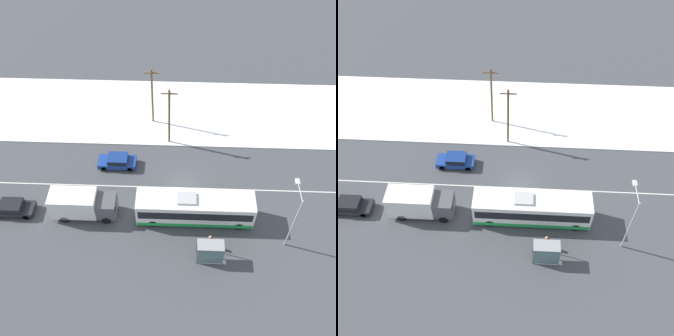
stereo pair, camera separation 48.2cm
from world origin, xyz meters
TOP-DOWN VIEW (x-y plane):
  - ground_plane at (0.00, 0.00)m, footprint 120.00×120.00m
  - snow_lot at (0.00, 12.21)m, footprint 80.00×12.12m
  - lane_marking_center at (0.00, 0.00)m, footprint 60.00×0.12m
  - city_bus at (1.26, -3.73)m, footprint 11.34×2.57m
  - box_truck at (-9.79, -3.64)m, footprint 6.42×2.30m
  - sedan_car at (-7.17, 2.93)m, footprint 4.16×1.80m
  - parked_car_near_truck at (-16.85, -3.72)m, footprint 4.15×1.80m
  - pedestrian_at_stop at (2.65, -6.91)m, footprint 0.64×0.29m
  - bus_shelter at (2.60, -8.39)m, footprint 2.41×1.20m
  - streetlamp at (9.81, -5.92)m, footprint 0.36×2.62m
  - utility_pole_roadside at (-1.61, 6.80)m, footprint 1.80×0.24m
  - utility_pole_snowlot at (-3.70, 10.26)m, footprint 1.80×0.24m

SIDE VIEW (x-z plane):
  - ground_plane at x=0.00m, z-range 0.00..0.00m
  - lane_marking_center at x=0.00m, z-range 0.00..0.00m
  - snow_lot at x=0.00m, z-range 0.00..0.12m
  - sedan_car at x=-7.17m, z-range 0.07..1.47m
  - parked_car_near_truck at x=-16.85m, z-range 0.07..1.51m
  - pedestrian_at_stop at x=2.65m, z-range 0.20..1.99m
  - city_bus at x=1.26m, z-range -0.04..3.26m
  - bus_shelter at x=2.60m, z-range 0.46..2.86m
  - box_truck at x=-9.79m, z-range 0.15..3.19m
  - utility_pole_roadside at x=-1.61m, z-range 0.18..7.84m
  - utility_pole_snowlot at x=-3.70m, z-range 0.19..7.91m
  - streetlamp at x=9.81m, z-range 0.96..7.91m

